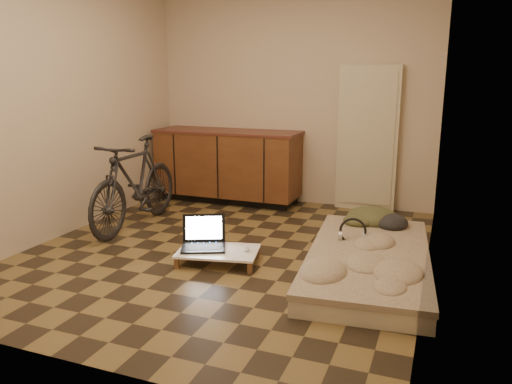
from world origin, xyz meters
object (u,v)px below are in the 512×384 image
at_px(bicycle, 135,179).
at_px(futon, 368,261).
at_px(lap_desk, 218,252).
at_px(laptop, 204,241).

xyz_separation_m(bicycle, futon, (2.50, -0.35, -0.44)).
bearing_deg(futon, lap_desk, -172.71).
xyz_separation_m(bicycle, lap_desk, (1.26, -0.63, -0.43)).
bearing_deg(laptop, bicycle, 127.13).
xyz_separation_m(futon, lap_desk, (-1.24, -0.28, 0.01)).
height_order(lap_desk, laptop, laptop).
bearing_deg(lap_desk, bicycle, 141.46).
bearing_deg(laptop, futon, -14.42).
height_order(futon, lap_desk, futon).
distance_m(bicycle, futon, 2.56).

